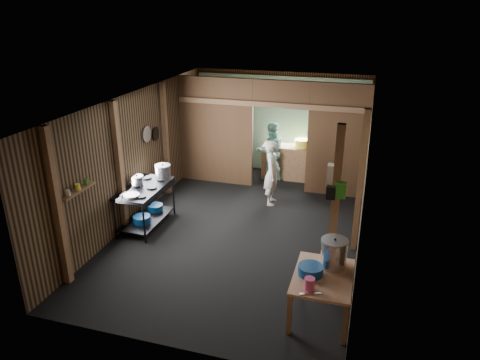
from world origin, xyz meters
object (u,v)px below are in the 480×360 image
(stove_pot_large, at_px, (163,172))
(yellow_tub, at_px, (302,143))
(gas_range, at_px, (146,207))
(pink_bucket, at_px, (310,284))
(stock_pot, at_px, (334,254))
(cook, at_px, (272,173))
(prep_table, at_px, (322,295))

(stove_pot_large, bearing_deg, yellow_tub, 50.75)
(gas_range, relative_size, pink_bucket, 8.37)
(gas_range, height_order, yellow_tub, yellow_tub)
(stove_pot_large, height_order, stock_pot, stove_pot_large)
(pink_bucket, height_order, cook, cook)
(stove_pot_large, bearing_deg, gas_range, -108.20)
(cook, bearing_deg, pink_bucket, -167.34)
(stock_pot, distance_m, pink_bucket, 0.71)
(prep_table, bearing_deg, gas_range, 154.17)
(cook, bearing_deg, gas_range, 122.47)
(stove_pot_large, relative_size, cook, 0.22)
(prep_table, bearing_deg, pink_bucket, -110.62)
(stove_pot_large, height_order, cook, cook)
(stock_pot, distance_m, yellow_tub, 5.11)
(pink_bucket, height_order, yellow_tub, yellow_tub)
(prep_table, distance_m, stove_pot_large, 4.28)
(yellow_tub, bearing_deg, stove_pot_large, -129.25)
(gas_range, xyz_separation_m, pink_bucket, (3.57, -2.17, 0.33))
(gas_range, xyz_separation_m, yellow_tub, (2.55, 3.43, 0.53))
(gas_range, xyz_separation_m, stock_pot, (3.81, -1.52, 0.45))
(stock_pot, distance_m, cook, 3.69)
(pink_bucket, bearing_deg, stove_pot_large, 141.65)
(gas_range, distance_m, pink_bucket, 4.19)
(cook, bearing_deg, stove_pot_large, 115.37)
(prep_table, xyz_separation_m, cook, (-1.54, 3.57, 0.40))
(gas_range, relative_size, prep_table, 1.27)
(gas_range, height_order, stock_pot, stock_pot)
(prep_table, distance_m, pink_bucket, 0.58)
(gas_range, xyz_separation_m, cook, (2.17, 1.78, 0.31))
(pink_bucket, distance_m, yellow_tub, 5.70)
(pink_bucket, bearing_deg, stock_pot, 69.34)
(prep_table, bearing_deg, yellow_tub, 102.53)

